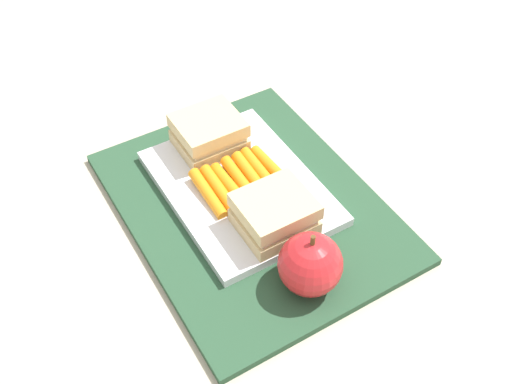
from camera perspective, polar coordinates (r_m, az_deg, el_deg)
The scene contains 7 objects.
ground_plane at distance 0.74m, azimuth -0.50°, elevation -1.61°, with size 2.40×2.40×0.00m, color #B7AD99.
lunchbag_mat at distance 0.74m, azimuth -0.50°, elevation -1.35°, with size 0.36×0.28×0.01m, color #284C33.
food_tray at distance 0.74m, azimuth -1.48°, elevation 0.45°, with size 0.23×0.17×0.01m, color white.
sandwich_half_left at distance 0.77m, azimuth -4.41°, elevation 5.48°, with size 0.07×0.08×0.04m.
sandwich_half_right at distance 0.68m, azimuth 1.76°, elevation -2.04°, with size 0.07×0.08×0.04m.
carrot_sticks_bundle at distance 0.73m, azimuth -1.50°, elevation 1.14°, with size 0.08×0.10×0.02m.
apple at distance 0.64m, azimuth 5.08°, elevation -6.71°, with size 0.07×0.07×0.08m.
Camera 1 is at (0.42, -0.25, 0.56)m, focal length 42.94 mm.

